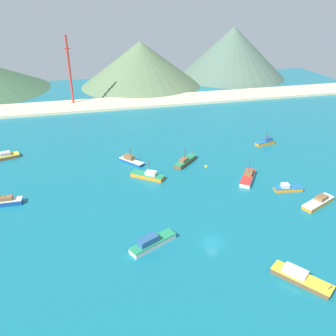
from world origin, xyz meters
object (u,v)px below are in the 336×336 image
object	(u,v)px
fishing_boat_5	(152,242)
fishing_boat_8	(185,161)
fishing_boat_0	(300,278)
fishing_boat_9	(131,160)
fishing_boat_2	(248,177)
buoy_0	(206,167)
fishing_boat_1	(148,175)
fishing_boat_3	(266,142)
fishing_boat_6	(288,188)
radio_tower	(70,71)
fishing_boat_7	(2,157)
fishing_boat_10	(0,202)
fishing_boat_4	(319,202)

from	to	relation	value
fishing_boat_5	fishing_boat_8	distance (m)	41.30
fishing_boat_0	fishing_boat_9	distance (m)	62.63
fishing_boat_2	buoy_0	world-z (taller)	fishing_boat_2
fishing_boat_1	fishing_boat_3	size ratio (longest dim) A/B	1.24
fishing_boat_9	buoy_0	bearing A→B (deg)	-22.11
fishing_boat_2	fishing_boat_6	bearing A→B (deg)	-46.34
radio_tower	fishing_boat_7	bearing A→B (deg)	-112.10
fishing_boat_0	radio_tower	xyz separation A→B (m)	(-38.90, 128.14, 15.23)
fishing_boat_5	buoy_0	size ratio (longest dim) A/B	11.84
fishing_boat_9	fishing_boat_10	size ratio (longest dim) A/B	0.77
fishing_boat_3	fishing_boat_5	size ratio (longest dim) A/B	0.70
fishing_boat_4	fishing_boat_7	xyz separation A→B (m)	(-81.62, 48.68, 0.04)
fishing_boat_4	buoy_0	world-z (taller)	fishing_boat_4
fishing_boat_3	fishing_boat_5	bearing A→B (deg)	-138.09
fishing_boat_7	radio_tower	size ratio (longest dim) A/B	0.36
fishing_boat_9	fishing_boat_1	bearing A→B (deg)	-74.51
fishing_boat_4	fishing_boat_5	xyz separation A→B (m)	(-44.08, -5.88, 0.27)
fishing_boat_4	fishing_boat_10	distance (m)	79.89
fishing_boat_6	fishing_boat_8	distance (m)	31.58
fishing_boat_0	fishing_boat_5	world-z (taller)	fishing_boat_5
fishing_boat_2	fishing_boat_10	world-z (taller)	fishing_boat_2
fishing_boat_3	fishing_boat_7	xyz separation A→B (m)	(-87.90, 9.36, -0.16)
buoy_0	radio_tower	bearing A→B (deg)	116.01
fishing_boat_0	fishing_boat_3	distance (m)	66.96
fishing_boat_2	radio_tower	distance (m)	101.96
fishing_boat_3	fishing_boat_4	xyz separation A→B (m)	(-6.28, -39.32, -0.20)
fishing_boat_10	fishing_boat_1	bearing A→B (deg)	7.88
fishing_boat_10	radio_tower	xyz separation A→B (m)	(19.09, 86.52, 15.16)
buoy_0	fishing_boat_5	bearing A→B (deg)	-125.94
fishing_boat_4	fishing_boat_0	bearing A→B (deg)	-131.08
fishing_boat_10	buoy_0	xyz separation A→B (m)	(57.42, 7.97, -0.71)
buoy_0	fishing_boat_2	bearing A→B (deg)	-50.84
fishing_boat_7	fishing_boat_9	size ratio (longest dim) A/B	1.34
fishing_boat_0	fishing_boat_6	xyz separation A→B (m)	(15.86, 30.82, -0.13)
fishing_boat_2	fishing_boat_6	distance (m)	11.24
fishing_boat_1	fishing_boat_7	bearing A→B (deg)	150.58
fishing_boat_1	fishing_boat_5	size ratio (longest dim) A/B	0.87
fishing_boat_1	fishing_boat_10	xyz separation A→B (m)	(-38.76, -5.36, 0.03)
fishing_boat_7	buoy_0	world-z (taller)	fishing_boat_7
fishing_boat_1	buoy_0	world-z (taller)	fishing_boat_1
fishing_boat_2	fishing_boat_10	distance (m)	66.15
fishing_boat_5	fishing_boat_7	distance (m)	66.23
fishing_boat_6	fishing_boat_5	bearing A→B (deg)	-160.56
fishing_boat_2	radio_tower	xyz separation A→B (m)	(-47.01, 89.20, 15.19)
buoy_0	fishing_boat_3	bearing A→B (deg)	24.74
fishing_boat_7	fishing_boat_1	bearing A→B (deg)	-29.42
fishing_boat_3	radio_tower	xyz separation A→B (m)	(-64.75, 66.37, 15.11)
fishing_boat_9	radio_tower	size ratio (longest dim) A/B	0.27
fishing_boat_0	fishing_boat_10	world-z (taller)	fishing_boat_10
fishing_boat_2	fishing_boat_7	world-z (taller)	fishing_boat_2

